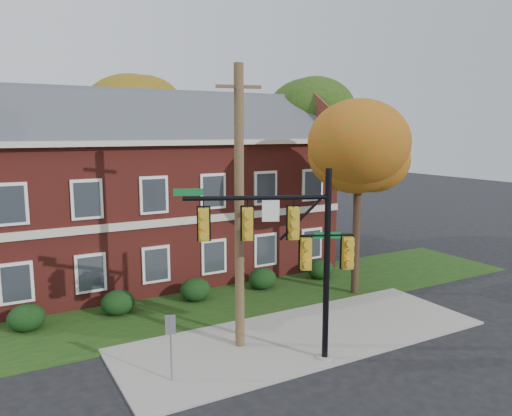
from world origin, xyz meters
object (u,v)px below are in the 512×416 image
hedge_right (262,279)px  utility_pole (239,209)px  apartment_building (156,182)px  tree_near_right (365,153)px  traffic_signal (292,245)px  hedge_far_right (321,269)px  sign_post (171,337)px  hedge_center (195,290)px  hedge_left (118,303)px  hedge_far_left (26,318)px  tree_far_rear (136,113)px  tree_right_rear (320,123)px

hedge_right → utility_pole: utility_pole is taller
apartment_building → utility_pole: 10.59m
tree_near_right → traffic_signal: 8.48m
hedge_far_right → sign_post: bearing=-148.0°
hedge_center → hedge_right: bearing=0.0°
hedge_center → tree_near_right: tree_near_right is taller
hedge_left → hedge_far_left: bearing=180.0°
hedge_center → sign_post: 7.51m
hedge_left → traffic_signal: traffic_signal is taller
hedge_center → tree_far_rear: size_ratio=0.12×
tree_near_right → tree_far_rear: (-5.88, 15.93, 2.17)m
hedge_far_left → tree_right_rear: tree_right_rear is taller
hedge_center → tree_far_rear: (1.34, 13.09, 8.32)m
hedge_far_right → utility_pole: 10.23m
apartment_building → utility_pole: (-0.50, -10.58, 0.01)m
tree_near_right → hedge_center: bearing=158.6°
hedge_left → tree_far_rear: bearing=69.7°
hedge_far_right → utility_pole: bearing=-144.6°
tree_near_right → tree_right_rear: (4.09, 8.95, 1.45)m
hedge_far_right → sign_post: 12.42m
hedge_center → traffic_signal: bearing=-86.5°
tree_near_right → hedge_right: bearing=142.7°
traffic_signal → sign_post: (-3.94, 0.60, -2.54)m
hedge_center → hedge_right: 3.50m
apartment_building → hedge_left: bearing=-123.7°
hedge_right → traffic_signal: bearing=-113.1°
hedge_center → traffic_signal: size_ratio=0.22×
hedge_left → hedge_center: 3.50m
utility_pole → tree_near_right: bearing=31.7°
hedge_far_left → hedge_right: 10.50m
traffic_signal → hedge_far_left: bearing=160.2°
hedge_far_right → tree_near_right: tree_near_right is taller
apartment_building → hedge_far_left: size_ratio=13.43×
tree_far_rear → tree_near_right: bearing=-69.7°
hedge_far_left → hedge_left: size_ratio=1.00×
hedge_center → utility_pole: 6.97m
hedge_center → tree_far_rear: bearing=84.1°
hedge_right → hedge_center: bearing=180.0°
hedge_far_left → utility_pole: 9.52m
hedge_center → tree_right_rear: bearing=28.4°
traffic_signal → utility_pole: utility_pole is taller
hedge_right → hedge_far_right: (3.50, 0.00, 0.00)m
hedge_far_left → hedge_far_right: bearing=0.0°
hedge_right → traffic_signal: traffic_signal is taller
hedge_far_left → tree_right_rear: (18.31, 6.11, 7.60)m
tree_near_right → hedge_far_left: bearing=168.7°
sign_post → hedge_far_right: bearing=50.5°
tree_far_rear → apartment_building: bearing=-99.7°
hedge_far_left → tree_far_rear: 17.61m
hedge_far_left → utility_pole: bearing=-39.3°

